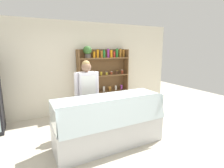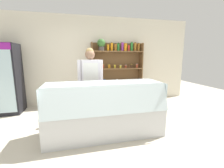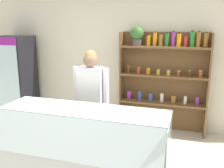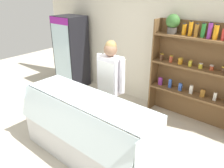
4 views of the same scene
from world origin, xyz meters
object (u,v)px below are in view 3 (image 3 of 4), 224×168
(shelving_unit, at_px, (161,73))
(deli_display_case, at_px, (83,161))
(drinks_fridge, at_px, (16,79))
(shop_clerk, at_px, (91,94))

(shelving_unit, relative_size, deli_display_case, 0.93)
(drinks_fridge, bearing_deg, deli_display_case, -36.79)
(drinks_fridge, relative_size, shop_clerk, 1.08)
(drinks_fridge, distance_m, shelving_unit, 3.07)
(drinks_fridge, height_order, shop_clerk, drinks_fridge)
(deli_display_case, xyz_separation_m, shop_clerk, (-0.18, 0.76, 0.67))
(drinks_fridge, height_order, deli_display_case, drinks_fridge)
(shelving_unit, height_order, shop_clerk, shelving_unit)
(shelving_unit, relative_size, shop_clerk, 1.20)
(shelving_unit, xyz_separation_m, shop_clerk, (-0.93, -1.25, -0.16))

